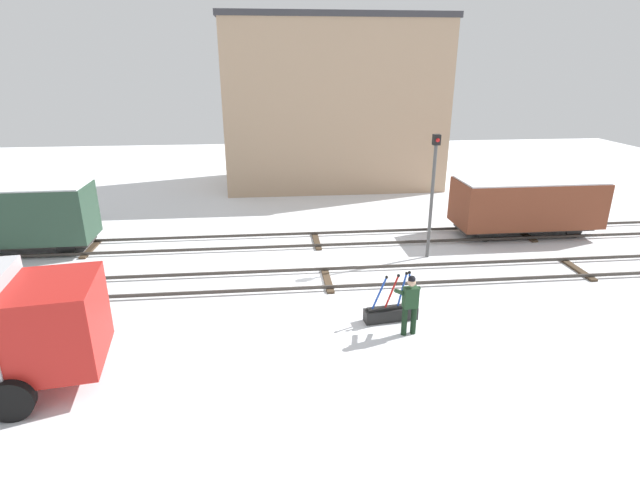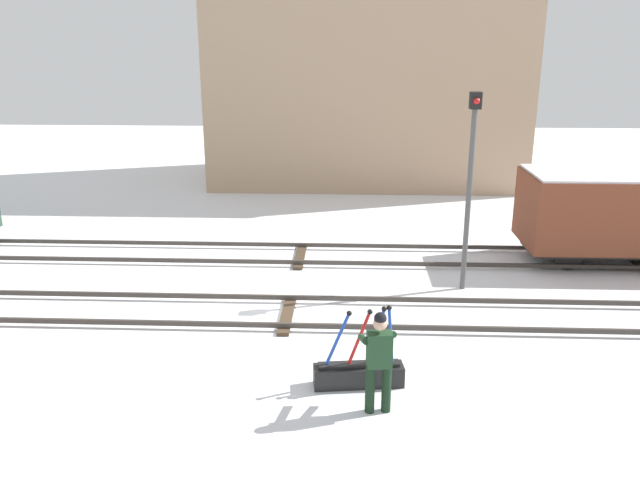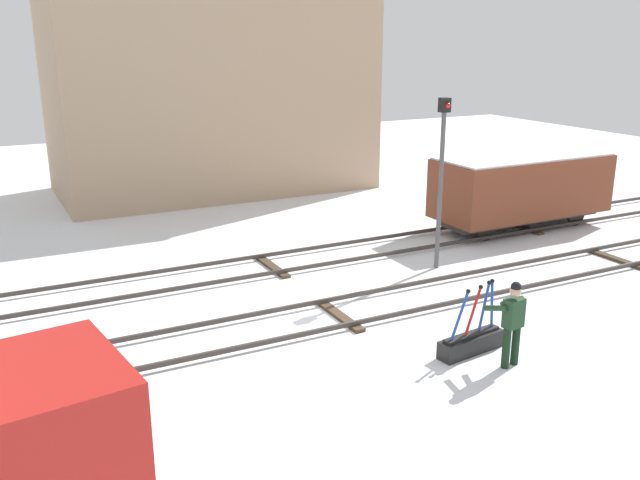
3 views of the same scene
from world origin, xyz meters
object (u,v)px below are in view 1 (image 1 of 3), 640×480
Objects in this scene: rail_worker at (410,301)px; freight_car_back_track at (527,203)px; signal_post at (433,186)px; switch_lever_frame at (391,312)px; freight_car_mid_siding at (17,215)px.

freight_car_back_track is (6.97, 7.30, 0.42)m from rail_worker.
rail_worker is at bearing -112.70° from signal_post.
rail_worker is 0.29× the size of freight_car_back_track.
signal_post is at bearing 53.94° from switch_lever_frame.
signal_post reaches higher than rail_worker.
switch_lever_frame is 5.72m from signal_post.
freight_car_mid_siding is at bearing 179.70° from freight_car_back_track.
rail_worker is 5.99m from signal_post.
freight_car_back_track reaches higher than switch_lever_frame.
switch_lever_frame is 0.29× the size of freight_car_mid_siding.
switch_lever_frame is at bearing 102.87° from rail_worker.
signal_post reaches higher than switch_lever_frame.
rail_worker is 0.32× the size of freight_car_mid_siding.
rail_worker is at bearing -133.96° from freight_car_back_track.
rail_worker reaches higher than switch_lever_frame.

